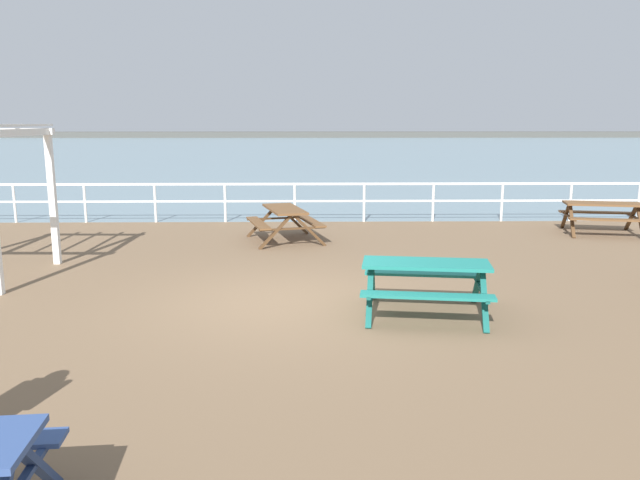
{
  "coord_description": "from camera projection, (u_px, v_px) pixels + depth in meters",
  "views": [
    {
      "loc": [
        0.38,
        -9.35,
        2.77
      ],
      "look_at": [
        0.57,
        0.88,
        0.8
      ],
      "focal_mm": 35.07,
      "sensor_mm": 36.0,
      "label": 1
    }
  ],
  "objects": [
    {
      "name": "distant_shoreline",
      "position": [
        306.0,
        137.0,
        103.72
      ],
      "size": [
        142.0,
        6.0,
        1.8
      ],
      "primitive_type": "cube",
      "color": "#4C4C47",
      "rests_on": "ground"
    },
    {
      "name": "picnic_table_near_left",
      "position": [
        285.0,
        216.0,
        14.45
      ],
      "size": [
        1.91,
        2.13,
        0.8
      ],
      "rotation": [
        0.0,
        0.0,
        1.83
      ],
      "color": "brown",
      "rests_on": "ground"
    },
    {
      "name": "picnic_table_near_right",
      "position": [
        426.0,
        275.0,
        8.95
      ],
      "size": [
        2.0,
        1.76,
        0.8
      ],
      "rotation": [
        0.0,
        0.0,
        -0.14
      ],
      "color": "#1E7A70",
      "rests_on": "ground"
    },
    {
      "name": "sea_band",
      "position": [
        305.0,
        149.0,
        61.5
      ],
      "size": [
        142.0,
        90.0,
        0.01
      ],
      "primitive_type": "cube",
      "color": "gray",
      "rests_on": "ground"
    },
    {
      "name": "seaward_railing",
      "position": [
        295.0,
        195.0,
        17.17
      ],
      "size": [
        23.07,
        0.07,
        1.08
      ],
      "color": "white",
      "rests_on": "ground"
    },
    {
      "name": "ground_plane",
      "position": [
        284.0,
        308.0,
        9.72
      ],
      "size": [
        30.0,
        24.0,
        0.2
      ],
      "primitive_type": "cube",
      "color": "brown"
    },
    {
      "name": "picnic_table_mid_centre",
      "position": [
        603.0,
        210.0,
        15.37
      ],
      "size": [
        2.06,
        1.84,
        0.8
      ],
      "rotation": [
        0.0,
        0.0,
        -0.2
      ],
      "color": "brown",
      "rests_on": "ground"
    }
  ]
}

